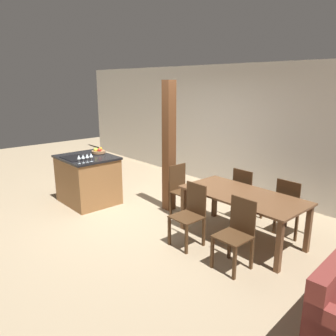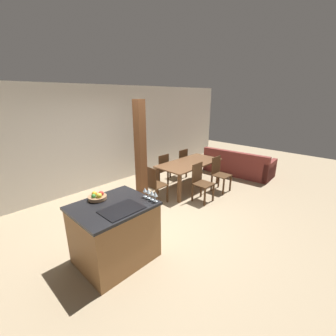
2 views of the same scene
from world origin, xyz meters
name	(u,v)px [view 1 (image 1 of 2)]	position (x,y,z in m)	size (l,w,h in m)	color
ground_plane	(138,214)	(0.00, 0.00, 0.00)	(16.00, 16.00, 0.00)	#9E896B
wall_back	(229,127)	(0.00, 2.53, 1.35)	(11.20, 0.08, 2.70)	silver
kitchen_island	(88,179)	(-1.15, -0.36, 0.47)	(1.11, 0.94, 0.94)	olive
fruit_bowl	(98,151)	(-1.21, -0.06, 0.99)	(0.27, 0.27, 0.12)	#99704C
wine_glass_near	(79,157)	(-0.67, -0.75, 1.06)	(0.06, 0.06, 0.15)	silver
wine_glass_middle	(83,157)	(-0.67, -0.67, 1.06)	(0.06, 0.06, 0.15)	silver
wine_glass_far	(87,156)	(-0.67, -0.60, 1.06)	(0.06, 0.06, 0.15)	silver
wine_glass_end	(91,155)	(-0.67, -0.52, 1.06)	(0.06, 0.06, 0.15)	silver
dining_table	(242,200)	(1.83, 0.58, 0.64)	(1.83, 0.90, 0.73)	brown
dining_chair_near_left	(190,213)	(1.42, -0.09, 0.48)	(0.40, 0.40, 0.91)	#472D19
dining_chair_near_right	(236,232)	(2.25, -0.09, 0.48)	(0.40, 0.40, 0.91)	#472D19
dining_chair_far_left	(246,193)	(1.42, 1.25, 0.48)	(0.40, 0.40, 0.91)	#472D19
dining_chair_far_right	(290,206)	(2.25, 1.25, 0.48)	(0.40, 0.40, 0.91)	#472D19
dining_chair_head_end	(182,189)	(0.54, 0.58, 0.48)	(0.40, 0.40, 0.91)	#472D19
timber_post	(169,147)	(0.18, 0.59, 1.18)	(0.18, 0.18, 2.37)	brown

